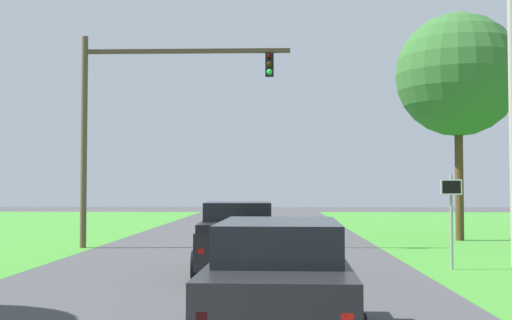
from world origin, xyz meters
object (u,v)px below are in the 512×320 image
Objects in this scene: red_suv_near at (279,277)px; keep_moving_sign at (451,209)px; pickup_truck_lead at (238,238)px; traffic_light at (137,107)px; oak_tree_right at (458,75)px.

keep_moving_sign is at bearing 60.54° from red_suv_near.
pickup_truck_lead is 6.20m from keep_moving_sign.
oak_tree_right is (13.35, 3.91, 1.84)m from traffic_light.
keep_moving_sign is 0.27× the size of oak_tree_right.
pickup_truck_lead is (-1.06, 7.23, 0.02)m from red_suv_near.
traffic_light reaches higher than keep_moving_sign.
oak_tree_right is at bearing 67.11° from red_suv_near.
oak_tree_right is at bearing 73.35° from keep_moving_sign.
pickup_truck_lead is at bearing -166.10° from keep_moving_sign.
red_suv_near is 10.03m from keep_moving_sign.
oak_tree_right is at bearing 52.14° from pickup_truck_lead.
keep_moving_sign is at bearing 13.90° from pickup_truck_lead.
oak_tree_right reaches higher than keep_moving_sign.
keep_moving_sign reaches higher than pickup_truck_lead.
keep_moving_sign is 11.90m from oak_tree_right.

